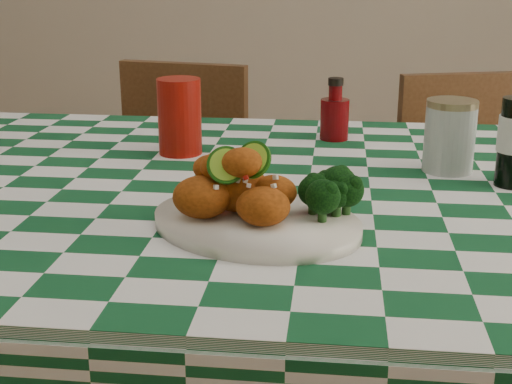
# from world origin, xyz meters

# --- Properties ---
(plate) EXTENTS (0.38, 0.35, 0.02)m
(plate) POSITION_xyz_m (-0.07, -0.21, 0.80)
(plate) COLOR silver
(plate) RESTS_ON dining_table
(fried_chicken_pile) EXTENTS (0.16, 0.11, 0.10)m
(fried_chicken_pile) POSITION_xyz_m (-0.08, -0.21, 0.85)
(fried_chicken_pile) COLOR #A74810
(fried_chicken_pile) RESTS_ON plate
(broccoli_side) EXTENTS (0.08, 0.08, 0.06)m
(broccoli_side) POSITION_xyz_m (0.04, -0.20, 0.84)
(broccoli_side) COLOR black
(broccoli_side) RESTS_ON plate
(red_tumbler) EXTENTS (0.10, 0.10, 0.15)m
(red_tumbler) POSITION_xyz_m (-0.26, 0.18, 0.86)
(red_tumbler) COLOR #911007
(red_tumbler) RESTS_ON dining_table
(ketchup_bottle) EXTENTS (0.07, 0.07, 0.13)m
(ketchup_bottle) POSITION_xyz_m (0.04, 0.34, 0.85)
(ketchup_bottle) COLOR #5A0407
(ketchup_bottle) RESTS_ON dining_table
(mason_jar) EXTENTS (0.10, 0.10, 0.13)m
(mason_jar) POSITION_xyz_m (0.25, 0.12, 0.85)
(mason_jar) COLOR #B2BCBA
(mason_jar) RESTS_ON dining_table
(wooden_chair_left) EXTENTS (0.47, 0.48, 0.86)m
(wooden_chair_left) POSITION_xyz_m (-0.45, 0.73, 0.43)
(wooden_chair_left) COLOR #472814
(wooden_chair_left) RESTS_ON ground
(wooden_chair_right) EXTENTS (0.48, 0.49, 0.85)m
(wooden_chair_right) POSITION_xyz_m (0.45, 0.73, 0.42)
(wooden_chair_right) COLOR #472814
(wooden_chair_right) RESTS_ON ground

